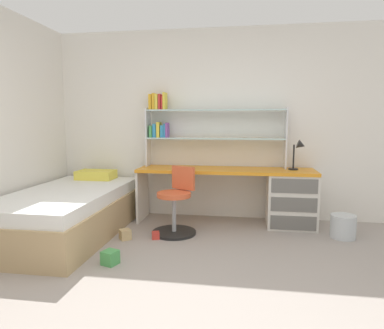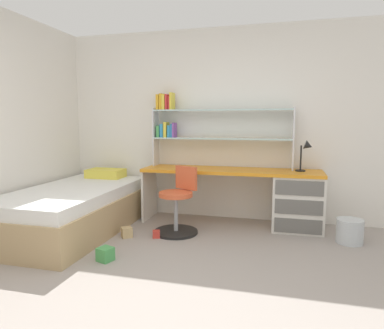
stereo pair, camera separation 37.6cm
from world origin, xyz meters
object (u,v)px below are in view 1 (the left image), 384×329
toy_block_natural_0 (125,234)px  desk (273,194)px  toy_block_green_2 (110,258)px  toy_block_red_1 (156,235)px  bookshelf_hutch (195,124)px  waste_bin (343,226)px  swivel_chair (176,208)px  bed_platform (68,212)px  desk_lamp (299,150)px

toy_block_natural_0 → desk: bearing=26.0°
toy_block_natural_0 → toy_block_green_2: bearing=-81.7°
toy_block_natural_0 → toy_block_red_1: (0.33, 0.07, -0.02)m
bookshelf_hutch → toy_block_natural_0: bookshelf_hutch is taller
desk → waste_bin: size_ratio=8.03×
swivel_chair → bed_platform: swivel_chair is taller
toy_block_natural_0 → toy_block_red_1: size_ratio=1.38×
bed_platform → toy_block_natural_0: 0.75m
waste_bin → toy_block_red_1: 2.14m
swivel_chair → toy_block_natural_0: size_ratio=6.92×
desk_lamp → desk: bearing=-177.8°
desk → bookshelf_hutch: 1.37m
swivel_chair → toy_block_natural_0: swivel_chair is taller
bookshelf_hutch → toy_block_red_1: (-0.32, -0.91, -1.25)m
bookshelf_hutch → desk_lamp: 1.37m
desk → bookshelf_hutch: bearing=171.0°
bed_platform → desk: bearing=17.5°
toy_block_red_1 → toy_block_green_2: bearing=-107.6°
toy_block_natural_0 → toy_block_red_1: 0.34m
waste_bin → toy_block_green_2: waste_bin is taller
waste_bin → swivel_chair: bearing=-176.0°
toy_block_red_1 → bed_platform: bearing=-179.7°
swivel_chair → toy_block_red_1: 0.40m
bookshelf_hutch → toy_block_green_2: bookshelf_hutch is taller
bed_platform → waste_bin: bed_platform is taller
bed_platform → waste_bin: bearing=6.8°
desk_lamp → toy_block_red_1: 2.04m
desk → bed_platform: desk is taller
desk_lamp → bed_platform: size_ratio=0.18×
bookshelf_hutch → bed_platform: size_ratio=0.88×
bed_platform → toy_block_red_1: size_ratio=25.54×
waste_bin → toy_block_red_1: size_ratio=3.43×
bookshelf_hutch → toy_block_natural_0: (-0.65, -0.98, -1.23)m
toy_block_red_1 → desk_lamp: bearing=24.8°
swivel_chair → waste_bin: swivel_chair is taller
bed_platform → waste_bin: 3.18m
bookshelf_hutch → desk_lamp: bearing=-6.5°
desk → toy_block_green_2: desk is taller
waste_bin → toy_block_green_2: (-2.34, -1.12, -0.07)m
desk → swivel_chair: 1.27m
bed_platform → waste_bin: (3.16, 0.38, -0.13)m
desk → toy_block_red_1: size_ratio=27.55×
desk_lamp → toy_block_natural_0: (-1.98, -0.83, -0.91)m
bed_platform → toy_block_natural_0: bed_platform is taller
desk_lamp → toy_block_red_1: size_ratio=4.67×
waste_bin → desk: bearing=153.8°
bookshelf_hutch → toy_block_red_1: size_ratio=22.57×
swivel_chair → toy_block_green_2: 1.10m
desk_lamp → toy_block_green_2: 2.58m
swivel_chair → desk_lamp: bearing=19.6°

